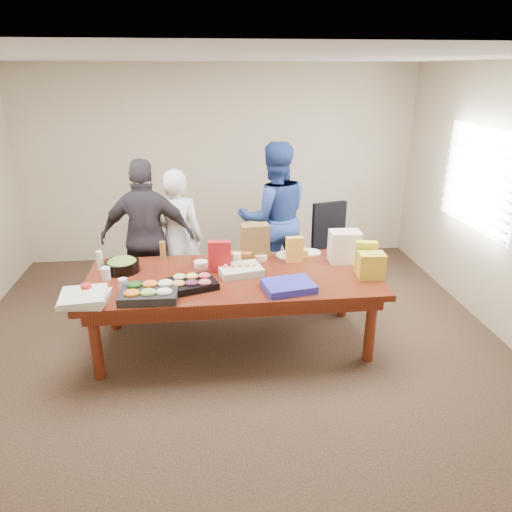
{
  "coord_description": "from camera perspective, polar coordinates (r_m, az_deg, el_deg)",
  "views": [
    {
      "loc": [
        -0.26,
        -4.21,
        2.61
      ],
      "look_at": [
        0.23,
        0.1,
        0.9
      ],
      "focal_mm": 33.43,
      "sensor_mm": 36.0,
      "label": 1
    }
  ],
  "objects": [
    {
      "name": "floor",
      "position": [
        4.96,
        -2.6,
        -10.42
      ],
      "size": [
        5.5,
        5.0,
        0.02
      ],
      "primitive_type": "cube",
      "color": "#47301E",
      "rests_on": "ground"
    },
    {
      "name": "ceiling",
      "position": [
        4.22,
        -3.27,
        22.81
      ],
      "size": [
        5.5,
        5.0,
        0.02
      ],
      "primitive_type": "cube",
      "color": "white",
      "rests_on": "wall_back"
    },
    {
      "name": "wall_back",
      "position": [
        6.83,
        -4.31,
        10.77
      ],
      "size": [
        5.5,
        0.04,
        2.7
      ],
      "primitive_type": "cube",
      "color": "beige",
      "rests_on": "floor"
    },
    {
      "name": "wall_front",
      "position": [
        2.13,
        1.69,
        -14.63
      ],
      "size": [
        5.5,
        0.04,
        2.7
      ],
      "primitive_type": "cube",
      "color": "beige",
      "rests_on": "floor"
    },
    {
      "name": "wall_right",
      "position": [
        5.32,
        28.28,
        5.2
      ],
      "size": [
        0.04,
        5.0,
        2.7
      ],
      "primitive_type": "cube",
      "color": "beige",
      "rests_on": "floor"
    },
    {
      "name": "window_panel",
      "position": [
        5.76,
        25.05,
        8.37
      ],
      "size": [
        0.03,
        1.4,
        1.1
      ],
      "primitive_type": "cube",
      "color": "white",
      "rests_on": "wall_right"
    },
    {
      "name": "window_blinds",
      "position": [
        5.74,
        24.7,
        8.38
      ],
      "size": [
        0.04,
        1.36,
        1.0
      ],
      "primitive_type": "cube",
      "color": "beige",
      "rests_on": "wall_right"
    },
    {
      "name": "conference_table",
      "position": [
        4.77,
        -2.68,
        -6.49
      ],
      "size": [
        2.8,
        1.2,
        0.75
      ],
      "primitive_type": "cube",
      "color": "#4C1C0F",
      "rests_on": "floor"
    },
    {
      "name": "office_chair",
      "position": [
        5.9,
        9.04,
        0.47
      ],
      "size": [
        0.64,
        0.64,
        1.05
      ],
      "primitive_type": "cube",
      "rotation": [
        0.0,
        0.0,
        0.24
      ],
      "color": "black",
      "rests_on": "floor"
    },
    {
      "name": "person_center",
      "position": [
        5.49,
        -9.4,
        1.99
      ],
      "size": [
        0.62,
        0.44,
        1.61
      ],
      "primitive_type": "imported",
      "rotation": [
        0.0,
        0.0,
        3.05
      ],
      "color": "silver",
      "rests_on": "floor"
    },
    {
      "name": "person_right",
      "position": [
        5.8,
        2.18,
        4.52
      ],
      "size": [
        0.94,
        0.76,
        1.84
      ],
      "primitive_type": "imported",
      "rotation": [
        0.0,
        0.0,
        3.22
      ],
      "color": "navy",
      "rests_on": "floor"
    },
    {
      "name": "person_left",
      "position": [
        5.4,
        -12.84,
        2.16
      ],
      "size": [
        1.04,
        0.48,
        1.75
      ],
      "primitive_type": "imported",
      "rotation": [
        0.0,
        0.0,
        3.09
      ],
      "color": "#2C272D",
      "rests_on": "floor"
    },
    {
      "name": "veggie_tray",
      "position": [
        4.26,
        -12.63,
        -4.38
      ],
      "size": [
        0.51,
        0.41,
        0.07
      ],
      "primitive_type": "cube",
      "rotation": [
        0.0,
        0.0,
        -0.04
      ],
      "color": "black",
      "rests_on": "conference_table"
    },
    {
      "name": "fruit_tray",
      "position": [
        4.39,
        -7.66,
        -3.32
      ],
      "size": [
        0.5,
        0.44,
        0.06
      ],
      "primitive_type": "cube",
      "rotation": [
        0.0,
        0.0,
        0.31
      ],
      "color": "black",
      "rests_on": "conference_table"
    },
    {
      "name": "sheet_cake",
      "position": [
        4.64,
        -1.91,
        -1.69
      ],
      "size": [
        0.46,
        0.38,
        0.07
      ],
      "primitive_type": "cube",
      "rotation": [
        0.0,
        0.0,
        0.22
      ],
      "color": "beige",
      "rests_on": "conference_table"
    },
    {
      "name": "salad_bowl",
      "position": [
        4.86,
        -15.7,
        -1.18
      ],
      "size": [
        0.38,
        0.38,
        0.11
      ],
      "primitive_type": "cylinder",
      "rotation": [
        0.0,
        0.0,
        0.18
      ],
      "color": "black",
      "rests_on": "conference_table"
    },
    {
      "name": "chip_bag_blue",
      "position": [
        4.32,
        3.93,
        -3.6
      ],
      "size": [
        0.49,
        0.4,
        0.07
      ],
      "primitive_type": "cube",
      "rotation": [
        0.0,
        0.0,
        0.17
      ],
      "color": "#2B29B3",
      "rests_on": "conference_table"
    },
    {
      "name": "chip_bag_red",
      "position": [
        4.65,
        -4.35,
        -0.06
      ],
      "size": [
        0.22,
        0.11,
        0.32
      ],
      "primitive_type": "cube",
      "rotation": [
        0.0,
        0.0,
        -0.08
      ],
      "color": "#B2191D",
      "rests_on": "conference_table"
    },
    {
      "name": "chip_bag_yellow",
      "position": [
        4.77,
        13.0,
        -0.05
      ],
      "size": [
        0.22,
        0.12,
        0.31
      ],
      "primitive_type": "cube",
      "rotation": [
        0.0,
        0.0,
        -0.19
      ],
      "color": "yellow",
      "rests_on": "conference_table"
    },
    {
      "name": "chip_bag_orange",
      "position": [
        4.89,
        4.61,
        0.77
      ],
      "size": [
        0.18,
        0.08,
        0.27
      ],
      "primitive_type": "cube",
      "rotation": [
        0.0,
        0.0,
        0.03
      ],
      "color": "gold",
      "rests_on": "conference_table"
    },
    {
      "name": "mayo_jar",
      "position": [
        4.83,
        -2.28,
        -0.35
      ],
      "size": [
        0.09,
        0.09,
        0.13
      ],
      "primitive_type": "cylinder",
      "rotation": [
        0.0,
        0.0,
        0.14
      ],
      "color": "white",
      "rests_on": "conference_table"
    },
    {
      "name": "mustard_bottle",
      "position": [
        4.88,
        -4.87,
        0.1
      ],
      "size": [
        0.08,
        0.08,
        0.18
      ],
      "primitive_type": "cylinder",
      "rotation": [
        0.0,
        0.0,
        0.25
      ],
      "color": "#DBCC06",
      "rests_on": "conference_table"
    },
    {
      "name": "dressing_bottle",
      "position": [
        5.05,
        -11.08,
        0.65
      ],
      "size": [
        0.08,
        0.08,
        0.2
      ],
      "primitive_type": "cylinder",
      "rotation": [
        0.0,
        0.0,
        -0.28
      ],
      "color": "brown",
      "rests_on": "conference_table"
    },
    {
      "name": "ranch_bottle",
      "position": [
        4.97,
        -18.18,
        -0.48
      ],
      "size": [
        0.08,
        0.08,
        0.19
      ],
      "primitive_type": "cylinder",
      "rotation": [
        0.0,
        0.0,
        0.29
      ],
      "color": "beige",
      "rests_on": "conference_table"
    },
    {
      "name": "banana_bunch",
      "position": [
        5.1,
        4.93,
        0.44
      ],
      "size": [
        0.23,
        0.14,
        0.07
      ],
      "primitive_type": "cube",
      "rotation": [
        0.0,
        0.0,
        -0.07
      ],
      "color": "yellow",
      "rests_on": "conference_table"
    },
    {
      "name": "bread_loaf",
      "position": [
        4.9,
        -2.2,
        -0.12
      ],
      "size": [
        0.29,
        0.14,
        0.11
      ],
      "primitive_type": "cube",
      "rotation": [
        0.0,
        0.0,
        -0.07
      ],
      "color": "#9E5722",
      "rests_on": "conference_table"
    },
    {
      "name": "kraft_bag",
      "position": [
        4.96,
        -0.14,
        1.74
      ],
      "size": [
        0.3,
        0.19,
        0.37
      ],
      "primitive_type": "cube",
      "rotation": [
        0.0,
        0.0,
        0.08
      ],
      "color": "brown",
      "rests_on": "conference_table"
    },
    {
      "name": "red_cup",
      "position": [
        4.41,
        -19.61,
        -3.92
      ],
      "size": [
        0.11,
        0.11,
        0.12
      ],
      "primitive_type": "cylinder",
      "rotation": [
        0.0,
        0.0,
        -0.27
      ],
      "color": "#B02320",
      "rests_on": "conference_table"
    },
    {
      "name": "clear_cup_a",
      "position": [
        4.44,
        -15.61,
        -3.3
      ],
      "size": [
        0.09,
        0.09,
        0.11
      ],
      "primitive_type": "cylinder",
      "rotation": [
        0.0,
        0.0,
        0.17
      ],
      "color": "silver",
      "rests_on": "conference_table"
    },
    {
      "name": "clear_cup_b",
      "position": [
        4.71,
        -17.52,
        -2.02
      ],
      "size": [
        0.09,
        0.09,
        0.12
      ],
      "primitive_type": "cylinder",
      "rotation": [
        0.0,
        0.0,
        0.07
      ],
      "color": "silver",
      "rests_on": "conference_table"
    },
    {
      "name": "pizza_box_lower",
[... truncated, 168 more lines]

